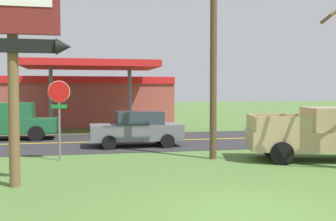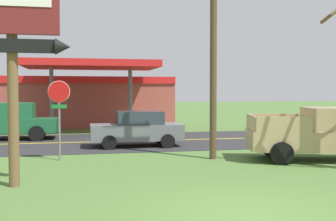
% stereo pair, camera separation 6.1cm
% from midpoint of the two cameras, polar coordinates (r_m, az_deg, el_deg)
% --- Properties ---
extents(ground_plane, '(180.00, 180.00, 0.00)m').
position_cam_midpoint_polar(ground_plane, '(9.04, 10.72, -13.82)').
color(ground_plane, '#4C7033').
extents(road_asphalt, '(140.00, 8.00, 0.02)m').
position_cam_midpoint_polar(road_asphalt, '(21.41, -2.87, -4.18)').
color(road_asphalt, '#2B2B2D').
rests_on(road_asphalt, ground).
extents(road_centre_line, '(126.00, 0.20, 0.01)m').
position_cam_midpoint_polar(road_centre_line, '(21.41, -2.87, -4.15)').
color(road_centre_line, gold).
rests_on(road_centre_line, road_asphalt).
extents(motel_sign, '(2.76, 0.54, 6.44)m').
position_cam_midpoint_polar(motel_sign, '(11.77, -20.56, 11.30)').
color(motel_sign, brown).
rests_on(motel_sign, ground).
extents(stop_sign, '(0.80, 0.08, 2.95)m').
position_cam_midpoint_polar(stop_sign, '(15.74, -14.86, 0.63)').
color(stop_sign, slate).
rests_on(stop_sign, ground).
extents(utility_pole, '(2.05, 0.26, 8.19)m').
position_cam_midpoint_polar(utility_pole, '(15.80, 6.17, 9.37)').
color(utility_pole, brown).
rests_on(utility_pole, ground).
extents(gas_station, '(12.00, 11.50, 4.40)m').
position_cam_midpoint_polar(gas_station, '(31.77, -10.85, 1.50)').
color(gas_station, '#A84C42').
rests_on(gas_station, ground).
extents(pickup_tan_parked_on_lawn, '(5.52, 3.18, 1.96)m').
position_cam_midpoint_polar(pickup_tan_parked_on_lawn, '(16.37, 20.25, -3.10)').
color(pickup_tan_parked_on_lawn, tan).
rests_on(pickup_tan_parked_on_lawn, ground).
extents(pickup_green_on_road, '(5.20, 2.24, 1.96)m').
position_cam_midpoint_polar(pickup_green_on_road, '(23.36, -21.33, -1.44)').
color(pickup_green_on_road, '#1E6038').
rests_on(pickup_green_on_road, ground).
extents(car_grey_near_lane, '(4.20, 2.00, 1.64)m').
position_cam_midpoint_polar(car_grey_near_lane, '(19.24, -4.40, -2.51)').
color(car_grey_near_lane, slate).
rests_on(car_grey_near_lane, ground).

